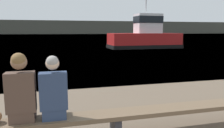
{
  "coord_description": "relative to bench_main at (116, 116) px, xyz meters",
  "views": [
    {
      "loc": [
        -1.86,
        -0.65,
        1.77
      ],
      "look_at": [
        -0.24,
        5.7,
        0.77
      ],
      "focal_mm": 35.0,
      "sensor_mm": 36.0,
      "label": 1
    }
  ],
  "objects": [
    {
      "name": "water_surface",
      "position": [
        0.94,
        123.23,
        -0.36
      ],
      "size": [
        240.0,
        240.0,
        0.0
      ],
      "primitive_type": "plane",
      "color": "#386084",
      "rests_on": "ground"
    },
    {
      "name": "person_right",
      "position": [
        -0.98,
        0.0,
        0.49
      ],
      "size": [
        0.41,
        0.39,
        0.99
      ],
      "color": "navy",
      "rests_on": "bench_main"
    },
    {
      "name": "far_shoreline",
      "position": [
        0.94,
        130.0,
        3.42
      ],
      "size": [
        600.0,
        12.0,
        7.56
      ],
      "primitive_type": "cube",
      "color": "#4C4C42",
      "rests_on": "ground"
    },
    {
      "name": "person_left",
      "position": [
        -1.45,
        -0.0,
        0.54
      ],
      "size": [
        0.41,
        0.4,
        1.04
      ],
      "color": "#4C382D",
      "rests_on": "bench_main"
    },
    {
      "name": "tugboat_red",
      "position": [
        8.06,
        17.94,
        0.74
      ],
      "size": [
        7.47,
        3.1,
        5.69
      ],
      "rotation": [
        0.0,
        0.0,
        1.58
      ],
      "color": "#A81919",
      "rests_on": "water_surface"
    },
    {
      "name": "bench_main",
      "position": [
        0.0,
        0.0,
        0.0
      ],
      "size": [
        8.61,
        0.41,
        0.42
      ],
      "color": "brown",
      "rests_on": "ground"
    }
  ]
}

